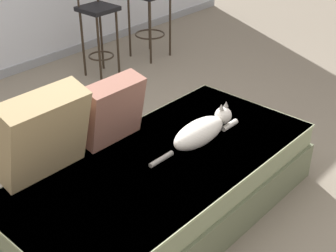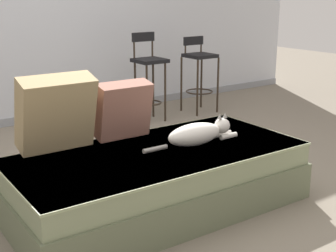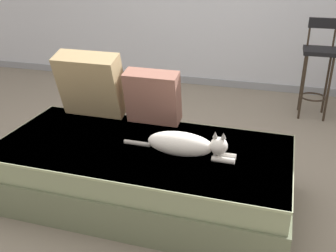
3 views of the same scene
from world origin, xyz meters
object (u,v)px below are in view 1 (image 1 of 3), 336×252
Objects in this scene: cat at (202,131)px; bar_stool_by_doorway at (148,8)px; throw_pillow_middle at (112,111)px; throw_pillow_corner at (42,135)px; couch at (164,187)px; bar_stool_near_window at (97,20)px.

bar_stool_by_doorway reaches higher than cat.
throw_pillow_corner is at bearing 179.32° from throw_pillow_middle.
throw_pillow_middle reaches higher than couch.
throw_pillow_middle is at bearing -141.36° from bar_stool_by_doorway.
bar_stool_by_doorway is at bearing 38.64° from throw_pillow_middle.
bar_stool_near_window is 1.09× the size of bar_stool_by_doorway.
couch is 4.79× the size of throw_pillow_middle.
bar_stool_near_window is at bearing 65.92° from cat.
throw_pillow_middle is 0.42× the size of bar_stool_near_window.
throw_pillow_corner is at bearing -147.56° from bar_stool_by_doorway.
throw_pillow_middle is at bearing 96.80° from couch.
bar_stool_near_window is (1.18, 1.92, 0.36)m from couch.
cat is (0.83, -0.42, -0.18)m from throw_pillow_corner.
throw_pillow_middle is 0.56m from cat.
couch is at bearing 171.80° from cat.
bar_stool_by_doorway is at bearing 51.03° from cat.
throw_pillow_corner is 0.52× the size of bar_stool_near_window.
throw_pillow_corner is 0.95m from cat.
throw_pillow_corner is 2.87m from bar_stool_by_doorway.
throw_pillow_middle is at bearing 129.66° from cat.
cat is (0.30, -0.04, 0.28)m from couch.
throw_pillow_corner is 1.24× the size of throw_pillow_middle.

